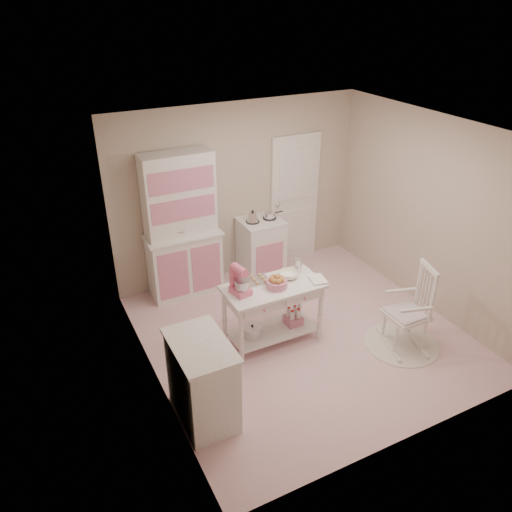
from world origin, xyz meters
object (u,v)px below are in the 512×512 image
Objects in this scene: rocking_chair at (407,307)px; stand_mixer at (240,281)px; hutch at (182,227)px; work_table at (273,313)px; base_cabinet at (202,381)px; bread_basket at (277,284)px; stove at (261,248)px.

stand_mixer is at bearing 171.89° from rocking_chair.
hutch reaches higher than work_table.
base_cabinet reaches higher than bread_basket.
stove is 1.00× the size of base_cabinet.
hutch reaches higher than stand_mixer.
rocking_chair is at bearing -28.96° from bread_basket.
bread_basket is at bearing -19.52° from stand_mixer.
rocking_chair reaches higher than stove.
bread_basket is (-1.37, 0.76, 0.30)m from rocking_chair.
rocking_chair is (2.63, -0.02, 0.09)m from base_cabinet.
hutch is at bearing 177.61° from stove.
stand_mixer is at bearing 177.27° from work_table.
rocking_chair is (1.97, -2.39, -0.49)m from hutch.
hutch reaches higher than stove.
bread_basket is (0.59, -1.63, -0.19)m from hutch.
hutch is at bearing 74.43° from base_cabinet.
base_cabinet is 2.63m from rocking_chair.
base_cabinet is at bearing -105.57° from hutch.
work_table is at bearing 32.76° from base_cabinet.
stand_mixer reaches higher than stove.
work_table is at bearing 166.32° from rocking_chair.
stand_mixer is (-1.05, -1.51, 0.51)m from stove.
rocking_chair is 1.62m from work_table.
rocking_chair is 2.04m from stand_mixer.
base_cabinet reaches higher than work_table.
work_table is (-1.39, 0.81, -0.15)m from rocking_chair.
hutch is at bearing 145.98° from rocking_chair.
bread_basket is at bearing -68.20° from work_table.
stove is 2.46m from rocking_chair.
work_table is at bearing -112.36° from stove.
hutch is 1.73× the size of work_table.
hutch is 8.32× the size of bread_basket.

